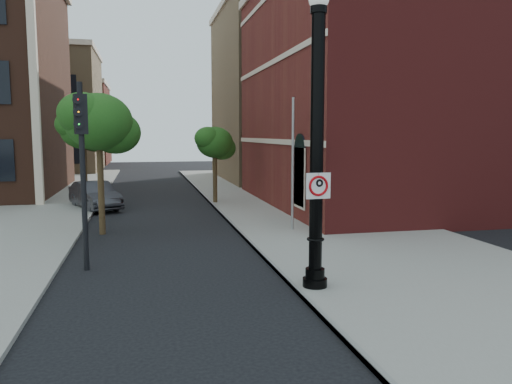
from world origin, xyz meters
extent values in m
plane|color=black|center=(0.00, 0.00, 0.00)|extent=(120.00, 120.00, 0.00)
cube|color=gray|center=(6.00, 10.00, 0.06)|extent=(8.00, 60.00, 0.12)
cube|color=gray|center=(-9.00, 18.00, 0.06)|extent=(10.00, 50.00, 0.12)
cube|color=gray|center=(2.05, 10.00, 0.07)|extent=(0.10, 60.00, 0.14)
cube|color=maroon|center=(16.00, 14.00, 6.00)|extent=(22.00, 16.00, 12.00)
cube|color=black|center=(4.96, 9.00, 2.00)|extent=(0.08, 1.40, 2.40)
cube|color=beige|center=(4.97, 14.00, 3.50)|extent=(0.06, 16.00, 0.25)
cube|color=beige|center=(4.97, 14.00, 7.50)|extent=(0.06, 16.00, 0.25)
cube|color=beige|center=(-7.00, 17.00, 7.00)|extent=(0.40, 0.40, 14.00)
cube|color=#987953|center=(-12.00, 44.00, 6.00)|extent=(12.00, 12.00, 12.00)
cube|color=maroon|center=(-12.00, 58.00, 5.00)|extent=(12.00, 12.00, 10.00)
cube|color=#987953|center=(16.00, 30.00, 7.00)|extent=(22.00, 14.00, 14.00)
cylinder|color=black|center=(2.52, 0.05, 0.16)|extent=(0.61, 0.61, 0.33)
cylinder|color=black|center=(2.52, 0.05, 0.44)|extent=(0.48, 0.48, 0.27)
cylinder|color=black|center=(2.52, 0.05, 3.49)|extent=(0.33, 0.33, 6.33)
torus|color=black|center=(2.52, 0.05, 1.31)|extent=(0.44, 0.44, 0.07)
cylinder|color=black|center=(2.52, 0.05, 6.75)|extent=(0.39, 0.39, 0.16)
cube|color=white|center=(2.51, -0.13, 2.65)|extent=(0.63, 0.06, 0.63)
cube|color=black|center=(2.51, -0.13, 2.93)|extent=(0.62, 0.05, 0.05)
cube|color=black|center=(2.51, -0.13, 2.36)|extent=(0.62, 0.05, 0.05)
cube|color=black|center=(2.22, -0.15, 2.65)|extent=(0.05, 0.01, 0.63)
cube|color=black|center=(2.79, -0.11, 2.65)|extent=(0.05, 0.01, 0.63)
torus|color=#BB070D|center=(2.51, -0.13, 2.65)|extent=(0.50, 0.09, 0.50)
cube|color=#BB070D|center=(2.51, -0.13, 2.65)|extent=(0.35, 0.03, 0.35)
cube|color=black|center=(2.45, -0.13, 2.65)|extent=(0.06, 0.01, 0.29)
torus|color=black|center=(2.53, -0.13, 2.71)|extent=(0.20, 0.07, 0.19)
cylinder|color=black|center=(2.51, -0.13, 2.93)|extent=(0.03, 0.02, 0.03)
imported|color=#2E2E33|center=(-4.04, 15.43, 0.72)|extent=(3.09, 4.60, 1.43)
cylinder|color=black|center=(-3.22, 3.33, 2.65)|extent=(0.15, 0.15, 5.30)
cube|color=black|center=(-3.22, 3.33, 4.42)|extent=(0.40, 0.39, 1.10)
sphere|color=#E50505|center=(-3.27, 3.16, 4.80)|extent=(0.20, 0.20, 0.20)
sphere|color=#FF8C00|center=(-3.27, 3.16, 4.47)|extent=(0.20, 0.20, 0.20)
sphere|color=#00E519|center=(-3.27, 3.16, 4.14)|extent=(0.20, 0.20, 0.20)
cylinder|color=black|center=(4.49, 5.47, 2.06)|extent=(0.12, 0.12, 4.11)
cube|color=black|center=(4.49, 5.47, 3.43)|extent=(0.33, 0.32, 0.86)
sphere|color=#E50505|center=(4.44, 5.34, 3.73)|extent=(0.15, 0.15, 0.15)
sphere|color=#FF8C00|center=(4.44, 5.34, 3.47)|extent=(0.15, 0.15, 0.15)
sphere|color=#00E519|center=(4.44, 5.34, 3.21)|extent=(0.15, 0.15, 0.15)
cylinder|color=#999999|center=(4.14, 7.34, 2.64)|extent=(0.11, 0.11, 5.29)
cylinder|color=#332414|center=(-3.17, 8.57, 2.02)|extent=(0.24, 0.24, 4.05)
ellipsoid|color=#1A4A13|center=(-3.17, 8.57, 4.34)|extent=(2.54, 2.54, 2.16)
ellipsoid|color=#1A4A13|center=(-2.60, 9.04, 3.93)|extent=(1.97, 1.97, 1.67)
ellipsoid|color=#1A4A13|center=(-3.69, 8.23, 4.62)|extent=(1.85, 1.85, 1.57)
cylinder|color=#332414|center=(-4.60, 16.43, 1.91)|extent=(0.24, 0.24, 3.83)
ellipsoid|color=#1A4A13|center=(-4.60, 16.43, 4.10)|extent=(2.41, 2.41, 2.04)
ellipsoid|color=#1A4A13|center=(-4.05, 16.87, 3.72)|extent=(1.86, 1.86, 1.58)
ellipsoid|color=#1A4A13|center=(-5.09, 16.11, 4.37)|extent=(1.75, 1.75, 1.49)
cylinder|color=#332414|center=(2.28, 15.85, 1.60)|extent=(0.24, 0.24, 3.19)
ellipsoid|color=#1A4A13|center=(2.28, 15.85, 3.42)|extent=(2.01, 2.01, 1.70)
ellipsoid|color=#1A4A13|center=(2.73, 16.21, 3.10)|extent=(1.55, 1.55, 1.32)
ellipsoid|color=#1A4A13|center=(1.87, 15.57, 3.65)|extent=(1.46, 1.46, 1.24)
camera|label=1|loc=(-1.56, -11.34, 3.88)|focal=35.00mm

